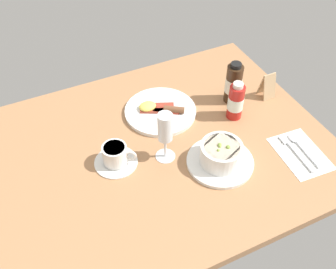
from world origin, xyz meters
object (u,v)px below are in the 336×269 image
object	(u,v)px
sauce_bottle_brown	(233,84)
wine_glass	(165,130)
menu_card	(268,85)
breakfast_plate	(160,111)
cutlery_setting	(300,152)
coffee_cup	(116,156)
porridge_bowl	(221,155)
sauce_bottle_red	(236,102)

from	to	relation	value
sauce_bottle_brown	wine_glass	bearing A→B (deg)	-156.43
menu_card	breakfast_plate	bearing A→B (deg)	168.32
wine_glass	menu_card	size ratio (longest dim) A/B	1.81
cutlery_setting	coffee_cup	distance (cm)	57.37
porridge_bowl	cutlery_setting	xyz separation A→B (cm)	(24.89, -7.12, -3.34)
coffee_cup	sauce_bottle_brown	bearing A→B (deg)	12.46
coffee_cup	sauce_bottle_brown	distance (cm)	48.92
porridge_bowl	cutlery_setting	world-z (taller)	porridge_bowl
cutlery_setting	sauce_bottle_brown	xyz separation A→B (cm)	(-5.83, 31.23, 7.06)
breakfast_plate	menu_card	bearing A→B (deg)	-11.68
wine_glass	menu_card	world-z (taller)	wine_glass
cutlery_setting	wine_glass	distance (cm)	43.72
cutlery_setting	wine_glass	size ratio (longest dim) A/B	1.15
wine_glass	sauce_bottle_brown	world-z (taller)	wine_glass
wine_glass	sauce_bottle_red	world-z (taller)	wine_glass
porridge_bowl	sauce_bottle_brown	distance (cm)	30.95
cutlery_setting	sauce_bottle_red	xyz separation A→B (cm)	(-9.67, 23.54, 6.23)
porridge_bowl	sauce_bottle_red	bearing A→B (deg)	47.17
cutlery_setting	coffee_cup	world-z (taller)	coffee_cup
sauce_bottle_red	porridge_bowl	bearing A→B (deg)	-132.83
wine_glass	sauce_bottle_brown	bearing A→B (deg)	23.57
coffee_cup	breakfast_plate	bearing A→B (deg)	35.19
sauce_bottle_red	menu_card	distance (cm)	17.14
sauce_bottle_brown	cutlery_setting	bearing A→B (deg)	-79.42
porridge_bowl	breakfast_plate	size ratio (longest dim) A/B	0.83
breakfast_plate	sauce_bottle_red	bearing A→B (deg)	-29.31
breakfast_plate	menu_card	world-z (taller)	menu_card
coffee_cup	sauce_bottle_red	size ratio (longest dim) A/B	0.95
porridge_bowl	menu_card	bearing A→B (deg)	33.37
cutlery_setting	menu_card	distance (cm)	29.14
wine_glass	sauce_bottle_red	distance (cm)	30.24
menu_card	wine_glass	bearing A→B (deg)	-166.29
porridge_bowl	coffee_cup	size ratio (longest dim) A/B	1.54
sauce_bottle_brown	menu_card	xyz separation A→B (cm)	(12.62, -3.25, -2.58)
breakfast_plate	coffee_cup	bearing A→B (deg)	-144.81
sauce_bottle_red	breakfast_plate	world-z (taller)	sauce_bottle_red
cutlery_setting	coffee_cup	size ratio (longest dim) A/B	1.49
sauce_bottle_red	breakfast_plate	bearing A→B (deg)	150.69
wine_glass	sauce_bottle_red	xyz separation A→B (cm)	(29.07, 6.67, -5.00)
coffee_cup	menu_card	size ratio (longest dim) A/B	1.40
porridge_bowl	coffee_cup	bearing A→B (deg)	154.53
cutlery_setting	porridge_bowl	bearing A→B (deg)	164.03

